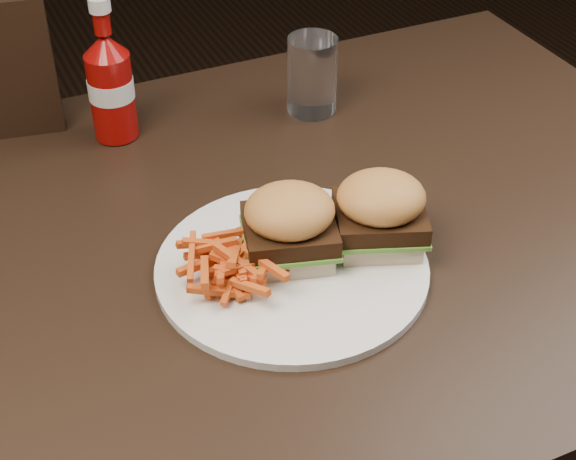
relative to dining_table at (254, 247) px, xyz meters
name	(u,v)px	position (x,y,z in m)	size (l,w,h in m)	color
dining_table	(254,247)	(0.00, 0.00, 0.00)	(1.20, 0.80, 0.04)	black
plate	(292,268)	(0.01, -0.08, 0.03)	(0.30, 0.30, 0.01)	white
sandwich_half_a	(290,248)	(0.02, -0.07, 0.04)	(0.09, 0.08, 0.02)	beige
sandwich_half_b	(378,234)	(0.12, -0.08, 0.04)	(0.09, 0.08, 0.02)	beige
fries_pile	(234,264)	(-0.05, -0.08, 0.05)	(0.10, 0.10, 0.04)	orange
ketchup_bottle	(112,96)	(-0.08, 0.27, 0.08)	(0.06, 0.06, 0.12)	#8D0907
tumbler	(312,75)	(0.18, 0.22, 0.08)	(0.07, 0.07, 0.11)	white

